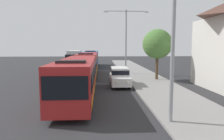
{
  "coord_description": "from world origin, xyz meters",
  "views": [
    {
      "loc": [
        0.46,
        -2.56,
        4.07
      ],
      "look_at": [
        1.58,
        17.81,
        1.73
      ],
      "focal_mm": 33.69,
      "sensor_mm": 36.0,
      "label": 1
    }
  ],
  "objects_px": {
    "bus_middle": "(91,58)",
    "box_truck_oncoming": "(74,58)",
    "bus_lead": "(78,77)",
    "bus_second_in_line": "(88,63)",
    "streetlamp_near": "(173,27)",
    "streetlamp_mid": "(126,35)",
    "white_suv": "(120,76)",
    "roadside_tree": "(157,44)"
  },
  "relations": [
    {
      "from": "streetlamp_mid",
      "to": "streetlamp_near",
      "type": "bearing_deg",
      "value": -90.0
    },
    {
      "from": "box_truck_oncoming",
      "to": "roadside_tree",
      "type": "bearing_deg",
      "value": -54.57
    },
    {
      "from": "bus_middle",
      "to": "box_truck_oncoming",
      "type": "distance_m",
      "value": 3.32
    },
    {
      "from": "bus_lead",
      "to": "streetlamp_near",
      "type": "relative_size",
      "value": 1.54
    },
    {
      "from": "white_suv",
      "to": "box_truck_oncoming",
      "type": "height_order",
      "value": "box_truck_oncoming"
    },
    {
      "from": "streetlamp_near",
      "to": "bus_lead",
      "type": "bearing_deg",
      "value": 132.42
    },
    {
      "from": "bus_lead",
      "to": "streetlamp_near",
      "type": "xyz_separation_m",
      "value": [
        5.4,
        -5.91,
        3.33
      ]
    },
    {
      "from": "white_suv",
      "to": "bus_lead",
      "type": "bearing_deg",
      "value": -127.79
    },
    {
      "from": "streetlamp_mid",
      "to": "bus_middle",
      "type": "bearing_deg",
      "value": 115.76
    },
    {
      "from": "bus_second_in_line",
      "to": "streetlamp_near",
      "type": "xyz_separation_m",
      "value": [
        5.4,
        -18.37,
        3.33
      ]
    },
    {
      "from": "white_suv",
      "to": "box_truck_oncoming",
      "type": "distance_m",
      "value": 20.9
    },
    {
      "from": "white_suv",
      "to": "bus_second_in_line",
      "type": "bearing_deg",
      "value": 115.68
    },
    {
      "from": "bus_lead",
      "to": "streetlamp_mid",
      "type": "distance_m",
      "value": 15.18
    },
    {
      "from": "bus_lead",
      "to": "bus_second_in_line",
      "type": "height_order",
      "value": "same"
    },
    {
      "from": "bus_second_in_line",
      "to": "white_suv",
      "type": "height_order",
      "value": "bus_second_in_line"
    },
    {
      "from": "bus_lead",
      "to": "bus_middle",
      "type": "xyz_separation_m",
      "value": [
        -0.0,
        24.82,
        -0.0
      ]
    },
    {
      "from": "white_suv",
      "to": "roadside_tree",
      "type": "height_order",
      "value": "roadside_tree"
    },
    {
      "from": "box_truck_oncoming",
      "to": "streetlamp_near",
      "type": "xyz_separation_m",
      "value": [
        8.7,
        -30.36,
        3.32
      ]
    },
    {
      "from": "white_suv",
      "to": "roadside_tree",
      "type": "relative_size",
      "value": 0.82
    },
    {
      "from": "bus_lead",
      "to": "streetlamp_near",
      "type": "distance_m",
      "value": 8.67
    },
    {
      "from": "white_suv",
      "to": "streetlamp_near",
      "type": "bearing_deg",
      "value": -80.95
    },
    {
      "from": "white_suv",
      "to": "streetlamp_mid",
      "type": "bearing_deg",
      "value": 79.15
    },
    {
      "from": "bus_lead",
      "to": "roadside_tree",
      "type": "bearing_deg",
      "value": 43.56
    },
    {
      "from": "roadside_tree",
      "to": "streetlamp_near",
      "type": "bearing_deg",
      "value": -102.2
    },
    {
      "from": "streetlamp_near",
      "to": "roadside_tree",
      "type": "relative_size",
      "value": 1.34
    },
    {
      "from": "bus_lead",
      "to": "white_suv",
      "type": "bearing_deg",
      "value": 52.21
    },
    {
      "from": "bus_middle",
      "to": "streetlamp_mid",
      "type": "relative_size",
      "value": 1.3
    },
    {
      "from": "bus_lead",
      "to": "bus_second_in_line",
      "type": "bearing_deg",
      "value": 90.0
    },
    {
      "from": "streetlamp_mid",
      "to": "white_suv",
      "type": "bearing_deg",
      "value": -100.85
    },
    {
      "from": "bus_second_in_line",
      "to": "streetlamp_near",
      "type": "bearing_deg",
      "value": -73.62
    },
    {
      "from": "white_suv",
      "to": "streetlamp_near",
      "type": "distance_m",
      "value": 11.53
    },
    {
      "from": "white_suv",
      "to": "box_truck_oncoming",
      "type": "bearing_deg",
      "value": 109.58
    },
    {
      "from": "box_truck_oncoming",
      "to": "roadside_tree",
      "type": "distance_m",
      "value": 20.36
    },
    {
      "from": "bus_lead",
      "to": "white_suv",
      "type": "height_order",
      "value": "bus_lead"
    },
    {
      "from": "bus_second_in_line",
      "to": "streetlamp_near",
      "type": "distance_m",
      "value": 19.43
    },
    {
      "from": "streetlamp_near",
      "to": "roadside_tree",
      "type": "bearing_deg",
      "value": 77.8
    },
    {
      "from": "bus_second_in_line",
      "to": "roadside_tree",
      "type": "xyz_separation_m",
      "value": [
        8.4,
        -4.47,
        2.59
      ]
    },
    {
      "from": "streetlamp_mid",
      "to": "roadside_tree",
      "type": "bearing_deg",
      "value": -61.96
    },
    {
      "from": "box_truck_oncoming",
      "to": "white_suv",
      "type": "bearing_deg",
      "value": -70.42
    },
    {
      "from": "bus_lead",
      "to": "roadside_tree",
      "type": "distance_m",
      "value": 11.88
    },
    {
      "from": "bus_lead",
      "to": "box_truck_oncoming",
      "type": "xyz_separation_m",
      "value": [
        -3.3,
        24.45,
        0.01
      ]
    },
    {
      "from": "bus_second_in_line",
      "to": "streetlamp_mid",
      "type": "xyz_separation_m",
      "value": [
        5.4,
        1.17,
        3.92
      ]
    }
  ]
}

